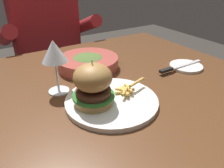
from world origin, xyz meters
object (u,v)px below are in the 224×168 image
at_px(soup_bowl, 88,62).
at_px(bread_plate, 186,66).
at_px(burger_sandwich, 93,85).
at_px(diner_person, 50,62).
at_px(wine_glass, 54,53).
at_px(table_knife, 177,67).
at_px(main_plate, 112,101).

bearing_deg(soup_bowl, bread_plate, -31.21).
bearing_deg(burger_sandwich, diner_person, 82.10).
bearing_deg(bread_plate, burger_sandwich, -172.97).
xyz_separation_m(bread_plate, soup_bowl, (-0.33, 0.20, 0.02)).
xyz_separation_m(burger_sandwich, soup_bowl, (0.11, 0.26, -0.05)).
bearing_deg(soup_bowl, wine_glass, -144.37).
bearing_deg(table_knife, main_plate, -169.53).
distance_m(burger_sandwich, bread_plate, 0.45).
relative_size(burger_sandwich, table_knife, 0.60).
relative_size(burger_sandwich, soup_bowl, 0.56).
bearing_deg(burger_sandwich, table_knife, 7.89).
xyz_separation_m(main_plate, burger_sandwich, (-0.05, 0.01, 0.07)).
distance_m(bread_plate, soup_bowl, 0.39).
height_order(burger_sandwich, wine_glass, wine_glass).
bearing_deg(bread_plate, main_plate, -170.83).
height_order(table_knife, diner_person, diner_person).
distance_m(burger_sandwich, table_knife, 0.40).
bearing_deg(diner_person, burger_sandwich, -97.90).
distance_m(main_plate, burger_sandwich, 0.09).
relative_size(bread_plate, soup_bowl, 0.54).
height_order(main_plate, bread_plate, main_plate).
height_order(main_plate, soup_bowl, soup_bowl).
relative_size(main_plate, diner_person, 0.23).
bearing_deg(soup_bowl, burger_sandwich, -113.19).
height_order(burger_sandwich, bread_plate, burger_sandwich).
xyz_separation_m(table_knife, diner_person, (-0.27, 0.78, -0.19)).
distance_m(burger_sandwich, diner_person, 0.88).
distance_m(table_knife, diner_person, 0.85).
xyz_separation_m(table_knife, soup_bowl, (-0.28, 0.20, 0.01)).
xyz_separation_m(wine_glass, soup_bowl, (0.16, 0.12, -0.10)).
distance_m(wine_glass, diner_person, 0.78).
bearing_deg(soup_bowl, table_knife, -35.62).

